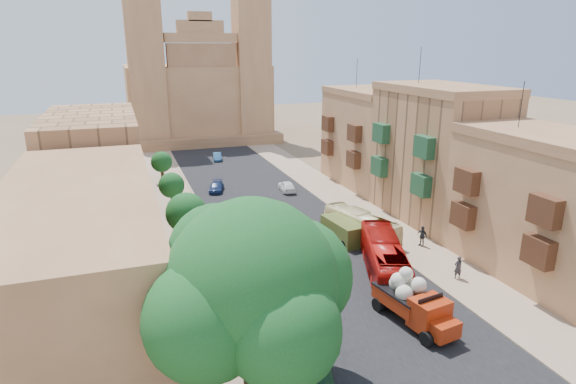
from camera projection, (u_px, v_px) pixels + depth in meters
road_surface at (276, 218)px, 51.10m from camera, size 14.00×140.00×0.01m
sidewalk_east at (356, 208)px, 54.10m from camera, size 5.00×140.00×0.01m
sidewalk_west at (185, 228)px, 48.10m from camera, size 5.00×140.00×0.01m
kerb_east at (336, 210)px, 53.30m from camera, size 0.25×140.00×0.12m
kerb_west at (210, 225)px, 48.87m from camera, size 0.25×140.00×0.12m
townhouse_b at (545, 205)px, 37.34m from camera, size 9.00×14.00×14.90m
townhouse_c at (437, 153)px, 49.62m from camera, size 9.00×14.00×17.40m
townhouse_d at (371, 137)px, 62.49m from camera, size 9.00×14.00×15.90m
west_wall at (164, 266)px, 37.86m from camera, size 1.00×40.00×1.80m
west_building_low at (82, 246)px, 33.35m from camera, size 10.00×28.00×8.40m
west_building_mid at (94, 157)px, 56.61m from camera, size 10.00×22.00×10.00m
church at (198, 90)px, 92.26m from camera, size 28.00×22.50×36.30m
ficus_tree at (254, 289)px, 22.79m from camera, size 10.86×9.99×10.86m
street_tree_a at (213, 282)px, 30.82m from camera, size 2.88×2.88×4.42m
street_tree_b at (186, 213)px, 41.46m from camera, size 3.55×3.55×5.46m
street_tree_c at (172, 185)px, 52.52m from camera, size 2.81×2.81×4.33m
street_tree_d at (161, 162)px, 63.38m from camera, size 2.76×2.76×4.25m
red_truck at (414, 301)px, 31.18m from camera, size 3.33×6.47×3.62m
olive_pickup at (343, 231)px, 44.77m from camera, size 2.68×5.05×2.00m
bus_green_north at (307, 364)px, 25.51m from camera, size 4.61×9.28×2.52m
bus_red_east at (384, 257)px, 37.89m from camera, size 6.29×11.02×3.02m
bus_cream_east at (361, 225)px, 45.62m from camera, size 4.28×9.11×2.47m
car_blue_a at (268, 272)px, 37.43m from camera, size 2.57×3.88×1.23m
car_white_a at (241, 230)px, 46.11m from camera, size 1.42×3.36×1.08m
car_cream at (294, 218)px, 49.09m from camera, size 3.01×4.72×1.21m
car_dkblue at (216, 187)px, 60.29m from camera, size 2.72×4.26×1.15m
car_white_b at (287, 186)px, 60.28m from camera, size 1.90×4.02×1.33m
car_blue_b at (217, 157)px, 76.86m from camera, size 1.74×3.70×1.17m
pedestrian_a at (458, 267)px, 37.46m from camera, size 0.71×0.50×1.86m
pedestrian_c at (422, 236)px, 43.63m from camera, size 0.77×1.21×1.91m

